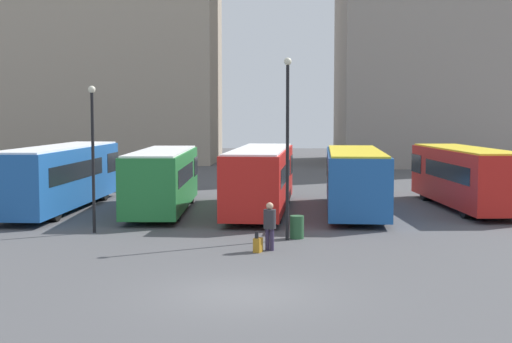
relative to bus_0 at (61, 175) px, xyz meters
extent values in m
plane|color=#4C4C4F|center=(9.81, -15.95, -1.68)|extent=(160.00, 160.00, 0.00)
cube|color=#1E56A3|center=(0.00, -0.10, -0.04)|extent=(2.63, 12.26, 2.72)
cube|color=black|center=(0.07, 4.91, 0.30)|extent=(2.52, 2.28, 1.03)
cube|color=black|center=(-0.02, -1.20, 0.30)|extent=(2.60, 7.86, 0.81)
cube|color=white|center=(0.00, -0.10, 1.36)|extent=(2.43, 12.01, 0.08)
cylinder|color=black|center=(0.05, 3.68, -1.17)|extent=(2.37, 1.06, 1.03)
cylinder|color=black|center=(-0.06, -3.89, -1.17)|extent=(2.37, 1.06, 1.03)
cube|color=#237A38|center=(5.04, -0.54, -0.14)|extent=(2.86, 10.25, 2.58)
cube|color=black|center=(4.86, 3.62, 0.19)|extent=(2.52, 1.98, 0.98)
cube|color=black|center=(5.09, -1.45, 0.19)|extent=(2.72, 6.60, 0.77)
cube|color=white|center=(5.04, -0.54, 1.19)|extent=(2.66, 10.04, 0.08)
cylinder|color=black|center=(4.90, 2.60, -1.21)|extent=(2.35, 1.05, 0.95)
cylinder|color=black|center=(5.19, -3.68, -1.21)|extent=(2.35, 1.05, 0.95)
cube|color=red|center=(9.69, -0.38, -0.08)|extent=(3.00, 11.42, 2.66)
cube|color=black|center=(9.91, 4.26, 0.25)|extent=(2.59, 2.19, 1.01)
cube|color=black|center=(9.64, -1.40, 0.25)|extent=(2.83, 7.35, 0.80)
cube|color=white|center=(9.69, -0.38, 1.29)|extent=(2.79, 11.19, 0.08)
cylinder|color=black|center=(9.86, 3.13, -1.18)|extent=(2.41, 1.12, 1.01)
cylinder|color=black|center=(9.52, -3.88, -1.18)|extent=(2.41, 1.12, 1.01)
cube|color=#1E56A3|center=(14.11, -0.39, -0.12)|extent=(3.04, 10.88, 2.59)
cube|color=black|center=(14.30, 4.03, 0.20)|extent=(2.68, 2.09, 0.98)
cube|color=black|center=(14.06, -1.36, 0.20)|extent=(2.89, 7.01, 0.78)
cube|color=yellow|center=(14.11, -0.39, 1.21)|extent=(2.82, 10.66, 0.08)
cylinder|color=black|center=(14.26, 2.95, -1.20)|extent=(2.50, 1.07, 0.96)
cylinder|color=black|center=(13.96, -3.73, -1.20)|extent=(2.50, 1.07, 0.96)
cube|color=red|center=(19.63, 1.33, -0.10)|extent=(3.40, 10.93, 2.60)
cube|color=black|center=(19.25, 5.73, 0.23)|extent=(2.70, 2.18, 0.99)
cube|color=black|center=(19.71, 0.37, 0.23)|extent=(3.11, 7.08, 0.78)
cube|color=yellow|center=(19.63, 1.33, 1.24)|extent=(3.19, 10.70, 0.08)
cylinder|color=black|center=(19.34, 4.65, -1.17)|extent=(2.48, 1.23, 1.03)
cylinder|color=black|center=(19.91, -1.99, -1.17)|extent=(2.48, 1.23, 1.03)
cylinder|color=#382D4C|center=(10.32, -9.99, -1.31)|extent=(0.19, 0.19, 0.75)
cylinder|color=#382D4C|center=(10.47, -10.04, -1.31)|extent=(0.19, 0.19, 0.75)
cylinder|color=#2D2D33|center=(10.39, -10.02, -0.61)|extent=(0.53, 0.53, 0.65)
sphere|color=tan|center=(10.39, -10.02, -0.17)|extent=(0.24, 0.24, 0.24)
cube|color=#B27A1E|center=(10.01, -10.36, -1.44)|extent=(0.33, 0.40, 0.49)
cube|color=black|center=(9.98, -10.48, -1.09)|extent=(0.13, 0.06, 0.22)
cylinder|color=black|center=(3.45, -6.69, 1.05)|extent=(0.12, 0.12, 5.47)
sphere|color=beige|center=(3.45, -6.69, 3.87)|extent=(0.28, 0.28, 0.28)
cylinder|color=black|center=(10.98, -7.95, 1.52)|extent=(0.12, 0.12, 6.41)
sphere|color=beige|center=(10.98, -7.95, 4.81)|extent=(0.28, 0.28, 0.28)
cylinder|color=#285633|center=(11.34, -7.63, -1.26)|extent=(0.52, 0.52, 0.85)
camera|label=1|loc=(11.10, -33.83, 2.90)|focal=50.00mm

